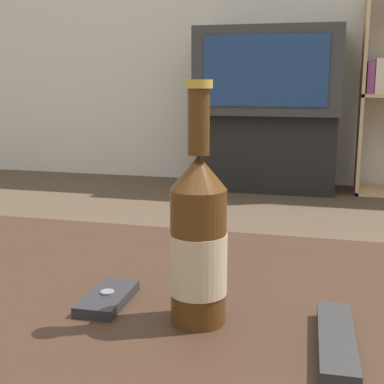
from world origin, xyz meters
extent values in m
cube|color=#332116|center=(0.00, 0.00, 0.39)|extent=(1.35, 0.64, 0.04)
cube|color=black|center=(-0.13, 2.76, 0.24)|extent=(0.86, 0.37, 0.49)
cube|color=#2D2D2D|center=(-0.13, 2.76, 0.75)|extent=(0.89, 0.53, 0.53)
cube|color=navy|center=(-0.13, 2.49, 0.75)|extent=(0.73, 0.01, 0.41)
cube|color=tan|center=(0.43, 2.81, 0.61)|extent=(0.02, 0.30, 1.22)
cube|color=#7F3875|center=(0.47, 2.81, 0.71)|extent=(0.04, 0.21, 0.19)
cube|color=beige|center=(0.52, 2.81, 0.72)|extent=(0.06, 0.21, 0.21)
cylinder|color=#47280F|center=(0.10, -0.09, 0.49)|extent=(0.07, 0.07, 0.17)
cylinder|color=tan|center=(0.10, -0.09, 0.48)|extent=(0.07, 0.07, 0.08)
cone|color=#47280F|center=(0.10, -0.09, 0.60)|extent=(0.07, 0.07, 0.04)
cylinder|color=#47280F|center=(0.10, -0.09, 0.66)|extent=(0.03, 0.03, 0.08)
cylinder|color=#B79333|center=(0.10, -0.09, 0.70)|extent=(0.03, 0.03, 0.01)
cube|color=#232328|center=(-0.03, -0.06, 0.41)|extent=(0.05, 0.11, 0.01)
cylinder|color=slate|center=(-0.03, -0.06, 0.42)|extent=(0.02, 0.02, 0.00)
cube|color=#282828|center=(0.27, -0.12, 0.42)|extent=(0.05, 0.18, 0.02)
camera|label=1|loc=(0.25, -0.69, 0.71)|focal=50.00mm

